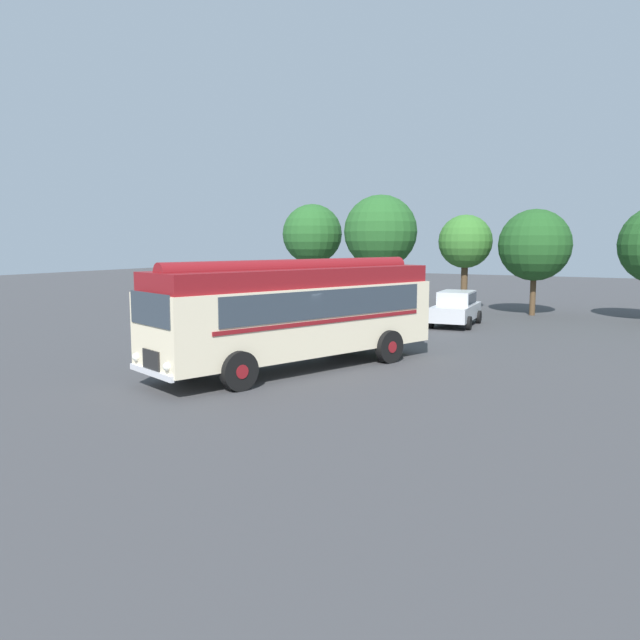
% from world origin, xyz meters
% --- Properties ---
extents(ground_plane, '(120.00, 120.00, 0.00)m').
position_xyz_m(ground_plane, '(0.00, 0.00, 0.00)').
color(ground_plane, '#3D3D3F').
extents(vintage_bus, '(5.78, 10.31, 3.49)m').
position_xyz_m(vintage_bus, '(0.05, -0.35, 1.89)').
color(vintage_bus, beige).
rests_on(vintage_bus, ground).
extents(car_near_left, '(2.35, 4.38, 1.66)m').
position_xyz_m(car_near_left, '(-1.10, 11.18, 0.85)').
color(car_near_left, '#4C5156').
rests_on(car_near_left, ground).
extents(car_mid_left, '(2.22, 4.32, 1.66)m').
position_xyz_m(car_mid_left, '(1.51, 12.23, 0.85)').
color(car_mid_left, '#B7BABF').
rests_on(car_mid_left, ground).
extents(tree_far_left, '(3.89, 3.89, 6.48)m').
position_xyz_m(tree_far_left, '(-10.07, 18.72, 4.57)').
color(tree_far_left, '#4C3823').
rests_on(tree_far_left, ground).
extents(tree_left_of_centre, '(4.46, 4.46, 6.87)m').
position_xyz_m(tree_left_of_centre, '(-5.05, 18.24, 4.74)').
color(tree_left_of_centre, '#4C3823').
rests_on(tree_left_of_centre, ground).
extents(tree_centre, '(3.07, 3.07, 5.59)m').
position_xyz_m(tree_centre, '(0.02, 18.62, 3.99)').
color(tree_centre, '#4C3823').
rests_on(tree_centre, ground).
extents(tree_right_of_centre, '(3.90, 3.90, 5.81)m').
position_xyz_m(tree_right_of_centre, '(4.09, 18.39, 3.88)').
color(tree_right_of_centre, '#4C3823').
rests_on(tree_right_of_centre, ground).
extents(traffic_cone, '(0.36, 0.36, 0.55)m').
position_xyz_m(traffic_cone, '(-3.16, -3.08, 0.28)').
color(traffic_cone, orange).
rests_on(traffic_cone, ground).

